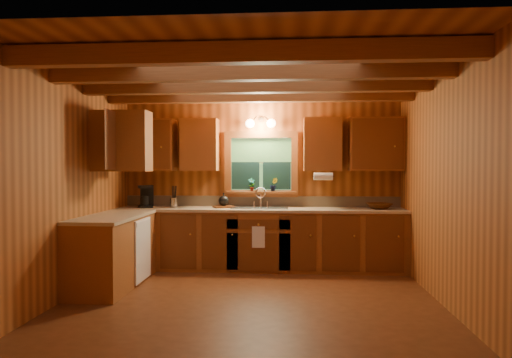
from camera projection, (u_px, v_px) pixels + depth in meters
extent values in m
plane|color=#592E15|center=(251.00, 300.00, 5.26)|extent=(4.20, 4.20, 0.00)
plane|color=brown|center=(251.00, 69.00, 5.19)|extent=(4.20, 4.20, 0.00)
plane|color=brown|center=(261.00, 180.00, 7.12)|extent=(4.20, 0.00, 4.20)
plane|color=brown|center=(229.00, 196.00, 3.33)|extent=(4.20, 0.00, 4.20)
plane|color=brown|center=(71.00, 185.00, 5.38)|extent=(0.00, 3.80, 3.80)
plane|color=brown|center=(442.00, 186.00, 5.07)|extent=(0.00, 3.80, 3.80)
cube|color=brown|center=(239.00, 53.00, 4.00)|extent=(4.20, 0.14, 0.18)
cube|color=brown|center=(248.00, 72.00, 4.80)|extent=(4.20, 0.14, 0.18)
cube|color=brown|center=(254.00, 86.00, 5.59)|extent=(4.20, 0.14, 0.18)
cube|color=brown|center=(258.00, 96.00, 6.39)|extent=(4.20, 0.14, 0.18)
cube|color=brown|center=(260.00, 240.00, 6.83)|extent=(4.20, 0.62, 0.86)
cube|color=brown|center=(113.00, 252.00, 5.86)|extent=(0.62, 1.60, 0.86)
cube|color=tan|center=(260.00, 209.00, 6.82)|extent=(4.20, 0.66, 0.04)
cube|color=tan|center=(114.00, 217.00, 5.85)|extent=(0.64, 1.60, 0.04)
cube|color=tan|center=(261.00, 201.00, 7.11)|extent=(4.20, 0.02, 0.16)
cube|color=white|center=(143.00, 250.00, 6.03)|extent=(0.02, 0.60, 0.80)
cube|color=brown|center=(149.00, 145.00, 7.06)|extent=(0.78, 0.34, 0.78)
cube|color=brown|center=(200.00, 145.00, 7.00)|extent=(0.55, 0.34, 0.78)
cube|color=brown|center=(322.00, 144.00, 6.87)|extent=(0.55, 0.34, 0.78)
cube|color=brown|center=(376.00, 144.00, 6.81)|extent=(0.78, 0.34, 0.78)
cube|color=brown|center=(108.00, 141.00, 6.03)|extent=(0.34, 1.10, 0.78)
cube|color=brown|center=(261.00, 135.00, 7.06)|extent=(1.12, 0.08, 0.10)
cube|color=brown|center=(261.00, 194.00, 7.09)|extent=(1.12, 0.08, 0.10)
cube|color=brown|center=(228.00, 164.00, 7.11)|extent=(0.10, 0.08, 0.80)
cube|color=brown|center=(295.00, 164.00, 7.04)|extent=(0.10, 0.08, 0.80)
cube|color=#397230|center=(261.00, 164.00, 7.11)|extent=(0.92, 0.01, 0.80)
cube|color=black|center=(246.00, 176.00, 7.11)|extent=(0.42, 0.02, 0.42)
cube|color=black|center=(277.00, 176.00, 7.07)|extent=(0.42, 0.02, 0.42)
cylinder|color=black|center=(261.00, 163.00, 7.08)|extent=(0.92, 0.01, 0.01)
cube|color=brown|center=(261.00, 192.00, 7.05)|extent=(1.06, 0.14, 0.04)
cylinder|color=black|center=(261.00, 120.00, 7.06)|extent=(0.08, 0.03, 0.08)
cylinder|color=black|center=(254.00, 119.00, 7.00)|extent=(0.09, 0.17, 0.08)
cylinder|color=black|center=(267.00, 119.00, 6.99)|extent=(0.09, 0.17, 0.08)
sphere|color=#FFE0A5|center=(250.00, 123.00, 6.95)|extent=(0.13, 0.13, 0.13)
sphere|color=#FFE0A5|center=(271.00, 123.00, 6.93)|extent=(0.13, 0.13, 0.13)
cylinder|color=white|center=(323.00, 176.00, 6.68)|extent=(0.27, 0.11, 0.11)
cube|color=white|center=(258.00, 237.00, 6.51)|extent=(0.18, 0.01, 0.30)
cube|color=silver|center=(260.00, 208.00, 6.83)|extent=(0.82, 0.48, 0.02)
cube|color=#262628|center=(247.00, 212.00, 6.85)|extent=(0.34, 0.40, 0.14)
cube|color=#262628|center=(273.00, 212.00, 6.82)|extent=(0.34, 0.40, 0.14)
cylinder|color=silver|center=(261.00, 200.00, 7.01)|extent=(0.04, 0.04, 0.22)
torus|color=silver|center=(260.00, 193.00, 6.95)|extent=(0.16, 0.02, 0.16)
cube|color=black|center=(145.00, 207.00, 6.90)|extent=(0.19, 0.23, 0.03)
cube|color=black|center=(147.00, 195.00, 6.97)|extent=(0.19, 0.08, 0.31)
cube|color=black|center=(145.00, 187.00, 6.87)|extent=(0.19, 0.21, 0.04)
cylinder|color=black|center=(145.00, 201.00, 6.87)|extent=(0.12, 0.12, 0.14)
cylinder|color=silver|center=(174.00, 203.00, 6.96)|extent=(0.11, 0.11, 0.14)
cylinder|color=black|center=(173.00, 193.00, 6.94)|extent=(0.03, 0.04, 0.21)
cylinder|color=black|center=(174.00, 193.00, 6.95)|extent=(0.01, 0.01, 0.21)
cylinder|color=black|center=(175.00, 193.00, 6.96)|extent=(0.03, 0.04, 0.21)
cylinder|color=black|center=(176.00, 193.00, 6.97)|extent=(0.04, 0.06, 0.21)
cube|color=#5F2F14|center=(224.00, 207.00, 6.91)|extent=(0.35, 0.31, 0.03)
sphere|color=black|center=(224.00, 201.00, 6.91)|extent=(0.15, 0.15, 0.15)
cylinder|color=black|center=(224.00, 194.00, 6.91)|extent=(0.02, 0.02, 0.04)
imported|color=#48230C|center=(379.00, 206.00, 6.68)|extent=(0.43, 0.43, 0.09)
imported|color=#5F2F14|center=(252.00, 185.00, 7.05)|extent=(0.12, 0.10, 0.20)
imported|color=#5F2F14|center=(274.00, 185.00, 7.02)|extent=(0.12, 0.10, 0.20)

